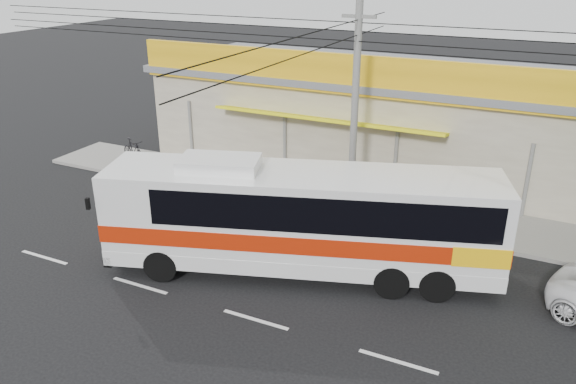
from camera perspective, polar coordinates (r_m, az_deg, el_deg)
name	(u,v)px	position (r m, az deg, el deg)	size (l,w,h in m)	color
ground	(294,277)	(17.70, 0.63, -8.60)	(120.00, 120.00, 0.00)	black
sidewalk	(358,204)	(22.64, 7.09, -1.23)	(30.00, 3.20, 0.15)	slate
lane_markings	(256,320)	(15.85, -3.31, -12.84)	(50.00, 0.12, 0.01)	silver
storefront_building	(399,117)	(26.94, 11.21, 7.47)	(22.60, 9.20, 5.70)	gray
coach_bus	(307,215)	(17.08, 1.97, -2.34)	(12.15, 6.09, 3.68)	silver
motorbike_red	(262,188)	(22.65, -2.68, 0.44)	(0.62, 1.78, 0.94)	maroon
motorbike_dark	(134,151)	(27.63, -15.41, 4.05)	(0.54, 1.91, 1.15)	black
utility_pole	(358,35)	(20.24, 7.14, 15.55)	(34.00, 14.00, 8.16)	#61625F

